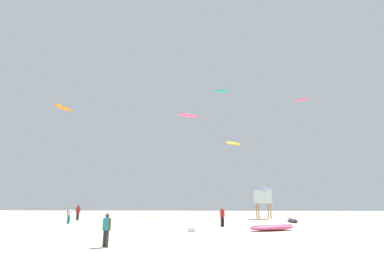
% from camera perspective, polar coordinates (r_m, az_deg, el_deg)
% --- Properties ---
extents(person_foreground, '(0.48, 0.36, 1.58)m').
position_cam_1_polar(person_foreground, '(15.33, -16.84, -18.85)').
color(person_foreground, '#2D2D33').
rests_on(person_foreground, ground).
extents(person_midground, '(0.40, 0.53, 1.79)m').
position_cam_1_polar(person_midground, '(37.54, -21.99, -15.54)').
color(person_midground, '#2D2D33').
rests_on(person_midground, ground).
extents(person_left, '(0.37, 0.51, 1.64)m').
position_cam_1_polar(person_left, '(32.26, -23.55, -15.82)').
color(person_left, teal).
rests_on(person_left, ground).
extents(person_right, '(0.48, 0.38, 1.68)m').
position_cam_1_polar(person_right, '(26.42, 6.11, -17.34)').
color(person_right, black).
rests_on(person_right, ground).
extents(kite_grounded_near, '(4.11, 2.68, 0.51)m').
position_cam_1_polar(kite_grounded_near, '(23.62, 15.90, -19.00)').
color(kite_grounded_near, '#E5598C').
rests_on(kite_grounded_near, ground).
extents(kite_grounded_mid, '(0.96, 3.03, 0.39)m').
position_cam_1_polar(kite_grounded_mid, '(33.64, 19.62, -17.44)').
color(kite_grounded_mid, '#2D2D33').
rests_on(kite_grounded_mid, ground).
extents(lifeguard_tower, '(2.30, 2.30, 4.15)m').
position_cam_1_polar(lifeguard_tower, '(39.07, 14.02, -13.13)').
color(lifeguard_tower, '#8C704C').
rests_on(lifeguard_tower, ground).
extents(cooler_box, '(0.56, 0.36, 0.32)m').
position_cam_1_polar(cooler_box, '(21.93, -0.06, -20.08)').
color(cooler_box, white).
rests_on(cooler_box, ground).
extents(kite_aloft_0, '(2.71, 2.17, 0.69)m').
position_cam_1_polar(kite_aloft_0, '(39.27, 8.27, -3.39)').
color(kite_aloft_0, yellow).
extents(kite_aloft_1, '(2.40, 0.91, 0.29)m').
position_cam_1_polar(kite_aloft_1, '(45.12, 6.00, 7.13)').
color(kite_aloft_1, '#19B29E').
extents(kite_aloft_3, '(2.42, 1.94, 0.47)m').
position_cam_1_polar(kite_aloft_3, '(52.36, 21.13, 5.07)').
color(kite_aloft_3, '#E5598C').
extents(kite_aloft_4, '(1.74, 3.35, 0.40)m').
position_cam_1_polar(kite_aloft_4, '(43.98, -24.49, 3.43)').
color(kite_aloft_4, orange).
extents(kite_aloft_5, '(4.28, 3.28, 0.60)m').
position_cam_1_polar(kite_aloft_5, '(49.67, -0.69, 2.21)').
color(kite_aloft_5, '#E5598C').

